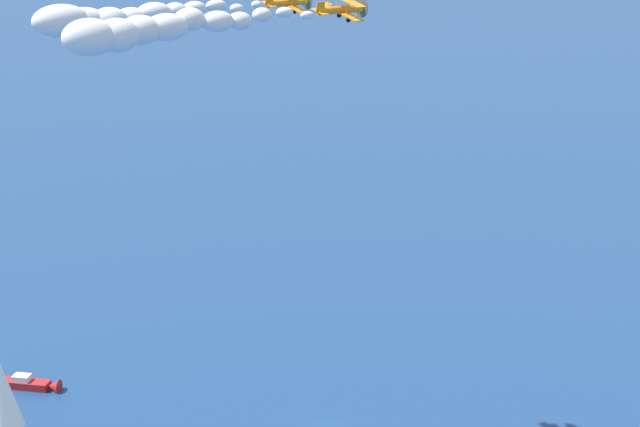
% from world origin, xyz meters
% --- Properties ---
extents(motorboat_near_centre, '(3.70, 9.46, 2.67)m').
position_xyz_m(motorboat_near_centre, '(1.46, -47.22, 0.72)').
color(motorboat_near_centre, '#B21E1E').
rests_on(motorboat_near_centre, ground_plane).
extents(sailboat_trailing, '(7.25, 10.76, 13.39)m').
position_xyz_m(sailboat_trailing, '(16.15, -42.26, 6.11)').
color(sailboat_trailing, '#33704C').
rests_on(sailboat_trailing, ground_plane).
extents(biplane_lead, '(6.97, 6.88, 3.68)m').
position_xyz_m(biplane_lead, '(-5.27, -7.41, 59.45)').
color(biplane_lead, orange).
extents(smoke_trail_lead, '(28.19, 20.03, 4.66)m').
position_xyz_m(smoke_trail_lead, '(16.77, -22.06, 59.17)').
color(smoke_trail_lead, silver).
extents(biplane_wingman, '(6.97, 6.88, 3.68)m').
position_xyz_m(biplane_wingman, '(9.27, 4.82, 60.56)').
color(biplane_wingman, orange).
extents(smoke_trail_wingman, '(27.86, 19.48, 4.56)m').
position_xyz_m(smoke_trail_wingman, '(30.97, -9.43, 60.12)').
color(smoke_trail_wingman, silver).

